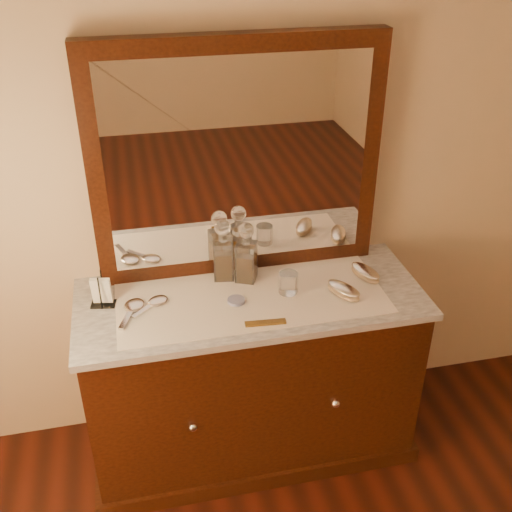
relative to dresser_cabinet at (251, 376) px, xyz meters
name	(u,v)px	position (x,y,z in m)	size (l,w,h in m)	color
dresser_cabinet	(251,376)	(0.00, 0.00, 0.00)	(1.40, 0.55, 0.82)	black
dresser_plinth	(251,435)	(0.00, 0.00, -0.37)	(1.46, 0.59, 0.08)	black
knob_left	(193,427)	(-0.30, -0.28, 0.04)	(0.04, 0.04, 0.04)	silver
knob_right	(336,403)	(0.30, -0.28, 0.04)	(0.04, 0.04, 0.04)	silver
marble_top	(251,299)	(0.00, 0.00, 0.42)	(1.44, 0.59, 0.03)	silver
mirror_frame	(237,161)	(0.00, 0.25, 0.94)	(1.20, 0.08, 1.00)	black
mirror_glass	(239,164)	(0.00, 0.21, 0.94)	(1.06, 0.01, 0.86)	white
lace_runner	(252,298)	(0.00, -0.02, 0.44)	(1.10, 0.45, 0.00)	white
pin_dish	(236,301)	(-0.07, -0.03, 0.45)	(0.07, 0.07, 0.01)	silver
comb	(266,323)	(0.01, -0.20, 0.45)	(0.16, 0.03, 0.01)	brown
napkin_rack	(102,293)	(-0.60, 0.07, 0.50)	(0.11, 0.08, 0.15)	black
decanter_left	(223,256)	(-0.08, 0.16, 0.55)	(0.10, 0.10, 0.28)	#8E5314
decanter_right	(246,258)	(0.01, 0.13, 0.55)	(0.11, 0.11, 0.27)	#8E5314
brush_near	(344,290)	(0.38, -0.08, 0.47)	(0.14, 0.18, 0.05)	tan
brush_far	(365,273)	(0.51, 0.03, 0.47)	(0.12, 0.18, 0.04)	tan
hand_mirror_outer	(133,308)	(-0.48, 0.00, 0.45)	(0.12, 0.21, 0.02)	silver
hand_mirror_inner	(155,303)	(-0.39, 0.02, 0.45)	(0.17, 0.16, 0.02)	silver
tumblers	(288,283)	(0.16, -0.01, 0.49)	(0.08, 0.08, 0.09)	white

